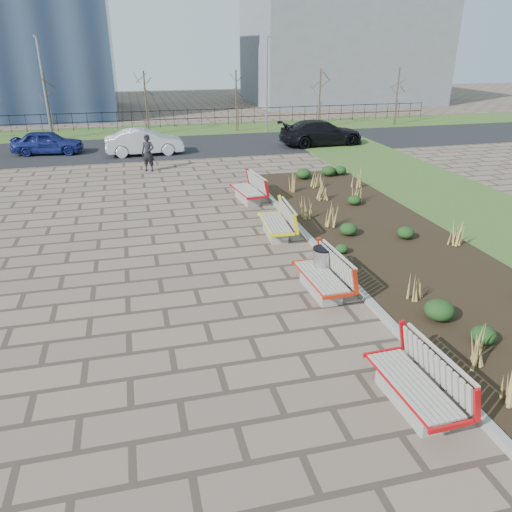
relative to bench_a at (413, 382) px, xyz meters
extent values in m
plane|color=#6F5A4C|center=(-3.00, 1.93, -0.50)|extent=(120.00, 120.00, 0.00)
cube|color=black|center=(3.25, 6.93, -0.45)|extent=(4.50, 18.00, 0.10)
cube|color=gray|center=(0.92, 6.93, -0.42)|extent=(0.16, 18.00, 0.15)
cube|color=#33511E|center=(-3.00, 29.93, -0.48)|extent=(80.00, 5.00, 0.04)
cube|color=black|center=(-3.00, 23.93, -0.49)|extent=(80.00, 7.00, 0.02)
cylinder|color=#B2B2B7|center=(0.26, 4.92, -0.04)|extent=(0.51, 0.51, 0.92)
imported|color=black|center=(-3.47, 18.26, 0.37)|extent=(0.75, 0.64, 1.74)
imported|color=navy|center=(-8.67, 23.60, 0.16)|extent=(3.87, 1.90, 1.27)
imported|color=#B3B5BB|center=(-3.49, 22.12, 0.21)|extent=(4.22, 1.59, 1.37)
imported|color=black|center=(6.88, 22.36, 0.25)|extent=(5.14, 2.33, 1.46)
cube|color=slate|center=(17.00, 43.93, 4.50)|extent=(18.00, 12.00, 10.00)
camera|label=1|loc=(-4.24, -6.02, 5.27)|focal=35.00mm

